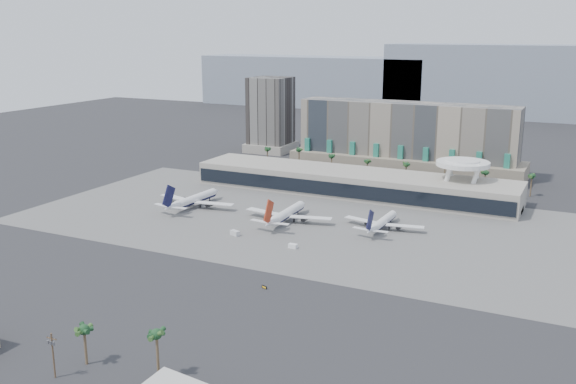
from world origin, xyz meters
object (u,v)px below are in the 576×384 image
at_px(airliner_left, 194,199).
at_px(airliner_centre, 287,214).
at_px(airliner_right, 382,222).
at_px(utility_pole, 53,352).
at_px(service_vehicle_b, 293,246).
at_px(taxiway_sign, 264,287).
at_px(service_vehicle_a, 235,233).

relative_size(airliner_left, airliner_centre, 1.02).
distance_m(airliner_centre, airliner_right, 43.01).
xyz_separation_m(utility_pole, service_vehicle_b, (11.24, 113.66, -6.26)).
distance_m(utility_pole, service_vehicle_b, 114.39).
bearing_deg(service_vehicle_b, airliner_centre, 122.86).
height_order(airliner_left, airliner_right, airliner_left).
relative_size(airliner_centre, airliner_right, 1.16).
distance_m(airliner_left, airliner_centre, 51.47).
bearing_deg(airliner_right, utility_pole, -101.20).
height_order(service_vehicle_b, taxiway_sign, service_vehicle_b).
height_order(airliner_centre, service_vehicle_a, airliner_centre).
relative_size(service_vehicle_a, taxiway_sign, 1.96).
relative_size(utility_pole, airliner_left, 0.27).
height_order(utility_pole, airliner_centre, airliner_centre).
bearing_deg(airliner_right, airliner_left, -174.71).
xyz_separation_m(utility_pole, airliner_right, (35.39, 153.05, -3.90)).
bearing_deg(service_vehicle_a, airliner_left, 164.38).
height_order(service_vehicle_a, service_vehicle_b, service_vehicle_a).
xyz_separation_m(airliner_right, service_vehicle_a, (-53.01, -35.32, -2.19)).
bearing_deg(taxiway_sign, utility_pole, -87.16).
relative_size(airliner_centre, service_vehicle_a, 10.02).
height_order(airliner_right, taxiway_sign, airliner_right).
bearing_deg(service_vehicle_b, taxiway_sign, -74.81).
bearing_deg(airliner_left, service_vehicle_a, -32.92).
height_order(airliner_centre, service_vehicle_b, airliner_centre).
distance_m(airliner_left, service_vehicle_a, 50.38).
bearing_deg(airliner_left, airliner_centre, 0.56).
distance_m(airliner_centre, service_vehicle_a, 29.46).
distance_m(service_vehicle_a, taxiway_sign, 58.81).
bearing_deg(airliner_centre, service_vehicle_a, -113.00).
bearing_deg(service_vehicle_a, utility_pole, -61.01).
relative_size(utility_pole, airliner_right, 0.32).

